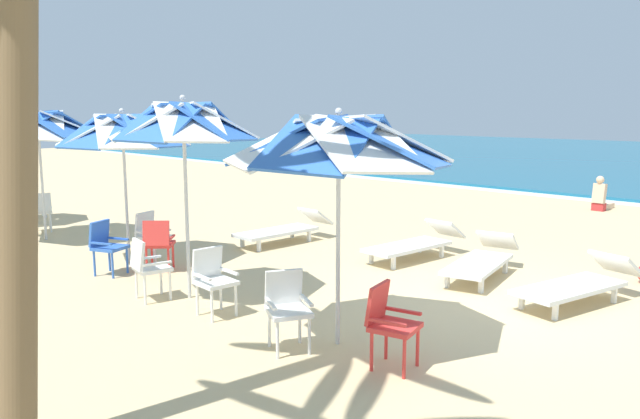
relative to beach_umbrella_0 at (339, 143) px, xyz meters
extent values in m
plane|color=#D3B784|center=(0.50, 2.44, -2.25)|extent=(80.00, 80.00, 0.00)
cylinder|color=silver|center=(0.00, 0.00, -1.20)|extent=(0.05, 0.05, 2.11)
cube|color=blue|center=(0.55, 0.23, 0.02)|extent=(1.39, 1.29, 0.56)
cube|color=white|center=(0.23, 0.55, 0.02)|extent=(1.30, 1.35, 0.56)
cube|color=blue|center=(-0.23, 0.55, 0.02)|extent=(1.29, 1.39, 0.56)
cube|color=white|center=(-0.55, 0.23, 0.02)|extent=(1.35, 1.30, 0.56)
cube|color=blue|center=(-0.55, -0.23, 0.02)|extent=(1.39, 1.29, 0.56)
cube|color=white|center=(-0.23, -0.55, 0.02)|extent=(1.30, 1.35, 0.56)
cube|color=blue|center=(0.23, -0.55, 0.02)|extent=(1.29, 1.39, 0.56)
cube|color=white|center=(0.55, -0.23, 0.02)|extent=(1.35, 1.30, 0.56)
sphere|color=silver|center=(0.00, 0.00, 0.33)|extent=(0.08, 0.08, 0.08)
cube|color=white|center=(-0.24, -0.52, -1.81)|extent=(0.59, 0.59, 0.05)
cube|color=white|center=(-0.42, -0.43, -1.59)|extent=(0.27, 0.42, 0.40)
cube|color=white|center=(-0.15, -0.34, -1.70)|extent=(0.37, 0.21, 0.03)
cube|color=white|center=(-0.33, -0.70, -1.70)|extent=(0.37, 0.21, 0.03)
cylinder|color=white|center=(0.00, -0.44, -2.05)|extent=(0.04, 0.04, 0.41)
cylinder|color=white|center=(-0.16, -0.75, -2.05)|extent=(0.04, 0.04, 0.41)
cylinder|color=white|center=(-0.32, -0.28, -2.05)|extent=(0.04, 0.04, 0.41)
cylinder|color=white|center=(-0.48, -0.60, -2.05)|extent=(0.04, 0.04, 0.41)
cube|color=red|center=(0.87, -0.07, -1.81)|extent=(0.54, 0.54, 0.05)
cube|color=red|center=(0.67, -0.12, -1.59)|extent=(0.20, 0.43, 0.40)
cube|color=red|center=(0.81, 0.12, -1.70)|extent=(0.39, 0.14, 0.03)
cube|color=red|center=(0.92, -0.27, -1.70)|extent=(0.39, 0.14, 0.03)
cylinder|color=red|center=(0.99, 0.14, -2.05)|extent=(0.04, 0.04, 0.41)
cylinder|color=red|center=(1.08, -0.20, -2.05)|extent=(0.04, 0.04, 0.41)
cylinder|color=red|center=(0.65, 0.05, -2.05)|extent=(0.04, 0.04, 0.41)
cylinder|color=red|center=(0.74, -0.29, -2.05)|extent=(0.04, 0.04, 0.41)
cylinder|color=silver|center=(-2.65, -0.22, -1.11)|extent=(0.05, 0.05, 2.28)
cube|color=blue|center=(-2.19, -0.03, 0.20)|extent=(1.13, 1.07, 0.52)
cube|color=white|center=(-2.46, 0.23, 0.20)|extent=(1.08, 1.11, 0.52)
cube|color=blue|center=(-2.84, 0.23, 0.20)|extent=(1.07, 1.13, 0.52)
cube|color=white|center=(-3.11, -0.03, 0.20)|extent=(1.11, 1.08, 0.52)
cube|color=blue|center=(-3.11, -0.41, 0.20)|extent=(1.13, 1.07, 0.52)
cube|color=white|center=(-2.84, -0.68, 0.20)|extent=(1.08, 1.11, 0.52)
cube|color=blue|center=(-2.46, -0.68, 0.20)|extent=(1.07, 1.13, 0.52)
cube|color=white|center=(-2.19, -0.41, 0.20)|extent=(1.11, 1.08, 0.52)
sphere|color=silver|center=(-2.65, -0.22, 0.51)|extent=(0.08, 0.08, 0.08)
cube|color=white|center=(-2.94, -0.62, -1.81)|extent=(0.51, 0.51, 0.05)
cube|color=white|center=(-2.97, -0.82, -1.59)|extent=(0.43, 0.17, 0.40)
cube|color=white|center=(-3.13, -0.58, -1.70)|extent=(0.11, 0.40, 0.03)
cube|color=white|center=(-2.74, -0.65, -1.70)|extent=(0.11, 0.40, 0.03)
cylinder|color=white|center=(-3.08, -0.42, -2.05)|extent=(0.04, 0.04, 0.41)
cylinder|color=white|center=(-2.73, -0.48, -2.05)|extent=(0.04, 0.04, 0.41)
cylinder|color=white|center=(-3.14, -0.76, -2.05)|extent=(0.04, 0.04, 0.41)
cylinder|color=white|center=(-2.79, -0.82, -2.05)|extent=(0.04, 0.04, 0.41)
cube|color=white|center=(-1.74, -0.41, -1.81)|extent=(0.46, 0.46, 0.05)
cube|color=white|center=(-1.94, -0.39, -1.59)|extent=(0.12, 0.42, 0.40)
cube|color=white|center=(-1.73, -0.21, -1.70)|extent=(0.40, 0.06, 0.03)
cube|color=white|center=(-1.75, -0.61, -1.70)|extent=(0.40, 0.06, 0.03)
cylinder|color=white|center=(-1.55, -0.24, -2.05)|extent=(0.04, 0.04, 0.41)
cylinder|color=white|center=(-1.58, -0.59, -2.05)|extent=(0.04, 0.04, 0.41)
cylinder|color=white|center=(-1.91, -0.22, -2.05)|extent=(0.04, 0.04, 0.41)
cylinder|color=white|center=(-1.93, -0.57, -2.05)|extent=(0.04, 0.04, 0.41)
cylinder|color=silver|center=(-5.17, 0.19, -1.21)|extent=(0.05, 0.05, 2.08)
cube|color=blue|center=(-4.66, 0.40, 0.02)|extent=(1.27, 1.20, 0.55)
cube|color=white|center=(-4.96, 0.70, 0.02)|extent=(1.21, 1.26, 0.55)
cube|color=blue|center=(-5.38, 0.70, 0.02)|extent=(1.20, 1.27, 0.55)
cube|color=white|center=(-5.68, 0.40, 0.02)|extent=(1.26, 1.21, 0.55)
cube|color=blue|center=(-5.68, -0.03, 0.02)|extent=(1.27, 1.20, 0.55)
cube|color=white|center=(-5.38, -0.33, 0.02)|extent=(1.21, 1.26, 0.55)
cube|color=blue|center=(-4.96, -0.33, 0.02)|extent=(1.20, 1.27, 0.55)
cube|color=white|center=(-4.66, -0.03, 0.02)|extent=(1.26, 1.21, 0.55)
sphere|color=silver|center=(-5.17, 0.19, 0.34)|extent=(0.08, 0.08, 0.08)
cube|color=white|center=(-4.82, 0.48, -1.81)|extent=(0.55, 0.55, 0.05)
cube|color=white|center=(-5.01, 0.42, -1.59)|extent=(0.22, 0.43, 0.40)
cube|color=white|center=(-4.88, 0.67, -1.70)|extent=(0.39, 0.16, 0.03)
cube|color=white|center=(-4.76, 0.29, -1.70)|extent=(0.39, 0.16, 0.03)
cylinder|color=white|center=(-4.71, 0.71, -2.05)|extent=(0.04, 0.04, 0.41)
cylinder|color=white|center=(-4.60, 0.37, -2.05)|extent=(0.04, 0.04, 0.41)
cylinder|color=white|center=(-5.04, 0.60, -2.05)|extent=(0.04, 0.04, 0.41)
cylinder|color=white|center=(-4.93, 0.26, -2.05)|extent=(0.04, 0.04, 0.41)
cube|color=blue|center=(-4.57, -0.43, -1.81)|extent=(0.58, 0.58, 0.05)
cube|color=blue|center=(-4.76, -0.52, -1.59)|extent=(0.26, 0.42, 0.40)
cube|color=blue|center=(-4.66, -0.25, -1.70)|extent=(0.38, 0.20, 0.03)
cube|color=blue|center=(-4.49, -0.62, -1.70)|extent=(0.38, 0.20, 0.03)
cylinder|color=blue|center=(-4.48, -0.20, -2.05)|extent=(0.04, 0.04, 0.41)
cylinder|color=blue|center=(-4.34, -0.52, -2.05)|extent=(0.04, 0.04, 0.41)
cylinder|color=blue|center=(-4.81, -0.35, -2.05)|extent=(0.04, 0.04, 0.41)
cylinder|color=blue|center=(-4.66, -0.67, -2.05)|extent=(0.04, 0.04, 0.41)
cube|color=red|center=(-4.25, 0.26, -1.81)|extent=(0.62, 0.62, 0.05)
cube|color=red|center=(-4.10, 0.12, -1.59)|extent=(0.36, 0.37, 0.40)
cube|color=red|center=(-4.39, 0.11, -1.70)|extent=(0.32, 0.30, 0.03)
cube|color=red|center=(-4.11, 0.40, -1.70)|extent=(0.32, 0.30, 0.03)
cylinder|color=red|center=(-4.50, 0.25, -2.05)|extent=(0.04, 0.04, 0.41)
cylinder|color=red|center=(-4.26, 0.51, -2.05)|extent=(0.04, 0.04, 0.41)
cylinder|color=red|center=(-4.24, 0.01, -2.05)|extent=(0.04, 0.04, 0.41)
cylinder|color=red|center=(-4.00, 0.27, -2.05)|extent=(0.04, 0.04, 0.41)
cylinder|color=silver|center=(-8.07, -0.12, -1.18)|extent=(0.05, 0.05, 2.15)
cube|color=blue|center=(-7.52, 0.11, 0.06)|extent=(1.41, 1.30, 0.59)
cube|color=white|center=(-7.84, 0.43, 0.06)|extent=(1.32, 1.36, 0.59)
cube|color=blue|center=(-8.30, 0.43, 0.06)|extent=(1.30, 1.41, 0.59)
cube|color=white|center=(-8.62, 0.11, 0.06)|extent=(1.36, 1.32, 0.59)
cube|color=blue|center=(-8.62, -0.35, 0.06)|extent=(1.41, 1.30, 0.59)
cube|color=white|center=(-8.30, -0.67, 0.06)|extent=(1.32, 1.36, 0.59)
cube|color=blue|center=(-7.84, -0.67, 0.06)|extent=(1.30, 1.41, 0.59)
cube|color=white|center=(-7.52, -0.35, 0.06)|extent=(1.36, 1.32, 0.59)
sphere|color=silver|center=(-8.07, -0.12, 0.37)|extent=(0.08, 0.08, 0.08)
cube|color=white|center=(-8.97, 0.13, -1.81)|extent=(0.55, 0.55, 0.05)
cube|color=white|center=(-8.78, 0.08, -1.59)|extent=(0.22, 0.43, 0.40)
cube|color=white|center=(-9.03, -0.06, -1.70)|extent=(0.39, 0.16, 0.03)
cube|color=white|center=(-8.91, 0.33, -1.70)|extent=(0.39, 0.16, 0.03)
cylinder|color=white|center=(-9.19, 0.02, -2.05)|extent=(0.04, 0.04, 0.41)
cylinder|color=white|center=(-9.08, 0.35, -2.05)|extent=(0.04, 0.04, 0.41)
cylinder|color=white|center=(-8.85, -0.09, -2.05)|extent=(0.04, 0.04, 0.41)
cylinder|color=white|center=(-8.75, 0.25, -2.05)|extent=(0.04, 0.04, 0.41)
cube|color=blue|center=(-10.06, -0.06, 0.02)|extent=(1.10, 1.03, 0.55)
cube|color=white|center=(-10.32, 0.20, 0.02)|extent=(1.05, 1.06, 0.55)
cube|color=blue|center=(-10.69, 0.20, 0.02)|extent=(1.03, 1.10, 0.55)
cube|color=white|center=(-9.86, -0.22, -1.81)|extent=(0.47, 0.47, 0.05)
cube|color=white|center=(-10.06, -0.21, -1.70)|extent=(0.07, 0.40, 0.03)
cube|color=white|center=(-9.66, -0.24, -1.70)|extent=(0.07, 0.40, 0.03)
cylinder|color=white|center=(-10.02, -0.03, -2.05)|extent=(0.04, 0.04, 0.41)
cylinder|color=white|center=(-9.67, -0.06, -2.05)|extent=(0.04, 0.04, 0.41)
cylinder|color=white|center=(-9.70, -0.41, -2.05)|extent=(0.04, 0.04, 0.41)
cube|color=white|center=(-10.85, 0.72, -1.81)|extent=(0.51, 0.51, 0.05)
cube|color=white|center=(-10.88, 0.52, -1.59)|extent=(0.43, 0.16, 0.40)
cube|color=white|center=(-11.05, 0.75, -1.70)|extent=(0.10, 0.40, 0.03)
cube|color=white|center=(-10.65, 0.69, -1.70)|extent=(0.10, 0.40, 0.03)
cylinder|color=white|center=(-11.00, 0.92, -2.05)|extent=(0.04, 0.04, 0.41)
cylinder|color=white|center=(-10.65, 0.87, -2.05)|extent=(0.04, 0.04, 0.41)
cylinder|color=white|center=(-11.05, 0.58, -2.05)|extent=(0.04, 0.04, 0.41)
cylinder|color=white|center=(-10.71, 0.52, -2.05)|extent=(0.04, 0.04, 0.41)
cube|color=white|center=(1.27, 3.17, -2.00)|extent=(0.98, 1.80, 0.06)
cube|color=white|center=(1.49, 4.21, -1.82)|extent=(0.69, 0.60, 0.36)
cube|color=white|center=(1.39, 2.50, -2.14)|extent=(0.06, 0.06, 0.22)
cube|color=white|center=(0.89, 2.60, -2.14)|extent=(0.06, 0.06, 0.22)
cube|color=white|center=(1.65, 3.74, -2.14)|extent=(0.06, 0.06, 0.22)
cube|color=white|center=(1.15, 3.85, -2.14)|extent=(0.06, 0.06, 0.22)
cube|color=white|center=(-0.26, 3.43, -2.00)|extent=(1.01, 1.80, 0.06)
cube|color=white|center=(-0.50, 4.46, -1.82)|extent=(0.70, 0.61, 0.36)
cube|color=white|center=(0.13, 2.87, -2.14)|extent=(0.06, 0.06, 0.22)
cube|color=white|center=(-0.37, 2.75, -2.14)|extent=(0.06, 0.06, 0.22)
cube|color=white|center=(-0.16, 4.11, -2.14)|extent=(0.06, 0.06, 0.22)
cube|color=white|center=(-0.66, 3.99, -2.14)|extent=(0.06, 0.06, 0.22)
cube|color=white|center=(-1.79, 3.67, -2.00)|extent=(0.76, 1.74, 0.06)
cube|color=white|center=(-1.72, 4.72, -1.82)|extent=(0.64, 0.52, 0.36)
cube|color=white|center=(-1.58, 3.02, -2.14)|extent=(0.06, 0.06, 0.22)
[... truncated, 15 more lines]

